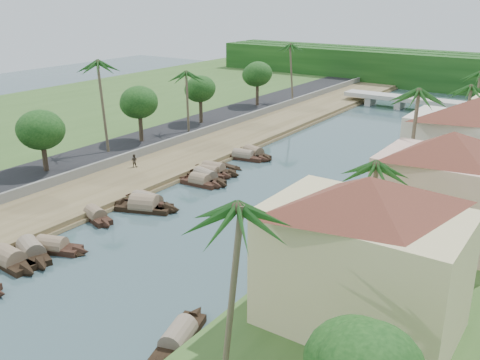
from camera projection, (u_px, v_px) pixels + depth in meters
The scene contains 42 objects.
ground at pixel (162, 252), 47.02m from camera, with size 220.00×220.00×0.00m, color #384F54.
left_bank at pixel (174, 161), 70.95m from camera, with size 10.00×180.00×0.80m, color brown.
right_bank at pixel (445, 220), 52.27m from camera, with size 16.00×180.00×1.20m, color #325421.
road at pixel (128, 149), 75.37m from camera, with size 8.00×180.00×1.40m, color black.
retaining_wall at pixel (150, 149), 72.87m from camera, with size 0.40×180.00×1.10m, color slate.
far_left_fill at pixel (15, 124), 89.48m from camera, with size 45.00×220.00×1.35m, color #325421.
treeline at pixel (454, 72), 123.46m from camera, with size 120.00×14.00×8.00m.
bridge at pixel (416, 101), 102.45m from camera, with size 28.00×4.00×2.40m.
building_near at pixel (363, 252), 33.23m from camera, with size 14.85×14.85×10.20m.
building_mid at pixel (447, 186), 45.22m from camera, with size 14.11×14.11×9.70m.
building_far at pixel (472, 144), 56.56m from camera, with size 15.59×15.59×10.20m.
sampan_1 at pixel (9, 260), 44.83m from camera, with size 7.66×2.23×2.25m.
sampan_2 at pixel (52, 247), 47.18m from camera, with size 7.45×3.94×1.99m.
sampan_3 at pixel (31, 251), 46.37m from camera, with size 8.08×4.21×2.16m.
sampan_4 at pixel (95, 216), 53.65m from camera, with size 6.61×3.15×1.89m.
sampan_5 at pixel (144, 206), 56.00m from camera, with size 8.33×4.87×2.56m.
sampan_6 at pixel (144, 203), 56.98m from camera, with size 7.66×2.20×2.27m.
sampan_7 at pixel (149, 202), 57.11m from camera, with size 8.10×2.23×2.14m.
sampan_8 at pixel (200, 182), 63.22m from camera, with size 6.53×2.01×2.03m.
sampan_9 at pixel (205, 177), 64.70m from camera, with size 8.40×3.27×2.10m.
sampan_10 at pixel (209, 173), 66.20m from camera, with size 6.60×2.42×1.84m.
sampan_11 at pixel (213, 170), 67.13m from camera, with size 7.88×2.79×2.22m.
sampan_12 at pixel (243, 156), 72.90m from camera, with size 8.12×2.82×1.94m.
sampan_13 at pixel (253, 153), 74.14m from camera, with size 7.93×3.55×2.14m.
sampan_14 at pixel (178, 338), 34.76m from camera, with size 3.67×8.19×1.99m.
sampan_15 at pixel (280, 253), 46.07m from camera, with size 2.43×7.42×1.99m.
sampan_16 at pixel (365, 199), 58.01m from camera, with size 2.61×7.82×1.92m.
canoe_1 at pixel (61, 254), 46.62m from camera, with size 4.35×2.63×0.73m.
canoe_2 at pixel (225, 165), 70.12m from camera, with size 6.16×1.72×0.89m.
palm_0 at pixel (226, 208), 26.63m from camera, with size 3.20×3.20×12.11m.
palm_1 at pixel (371, 166), 40.34m from camera, with size 3.20×3.20×9.81m.
palm_2 at pixel (417, 94), 50.26m from camera, with size 3.20×3.20×13.24m.
palm_3 at pixel (469, 88), 64.07m from camera, with size 3.20×3.20×11.27m.
palm_5 at pixel (100, 65), 67.78m from camera, with size 3.20×3.20×13.36m.
palm_6 at pixel (187, 74), 78.96m from camera, with size 3.20×3.20×10.46m.
palm_7 at pixel (480, 74), 78.22m from camera, with size 3.20×3.20×10.76m.
palm_8 at pixel (294, 46), 100.70m from camera, with size 3.20×3.20×12.22m.
tree_2 at pixel (41, 131), 62.42m from camera, with size 5.46×5.46×7.23m.
tree_3 at pixel (139, 103), 74.79m from camera, with size 5.24×5.24×7.74m.
tree_4 at pixel (200, 90), 85.53m from camera, with size 4.79×4.79×7.46m.
tree_5 at pixel (257, 75), 98.64m from camera, with size 5.19×5.19×7.92m.
person_far at pixel (134, 161), 67.00m from camera, with size 0.80×0.63×1.66m, color #373027.
Camera 1 is at (29.48, -30.92, 21.76)m, focal length 40.00 mm.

